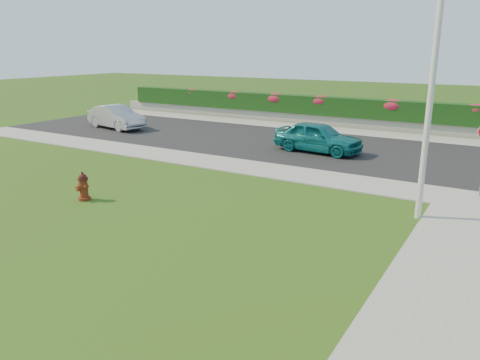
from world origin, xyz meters
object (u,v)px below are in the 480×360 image
Objects in this scene: fire_hydrant at (83,187)px; sedan_silver at (116,117)px; sedan_teal at (318,137)px; utility_pole at (429,111)px.

sedan_silver reaches higher than fire_hydrant.
sedan_teal is at bearing -78.86° from sedan_silver.
utility_pole is at bearing -134.24° from sedan_teal.
sedan_silver is at bearing 142.88° from fire_hydrant.
sedan_silver is 0.68× the size of utility_pole.
utility_pole is at bearing 33.56° from fire_hydrant.
fire_hydrant is 0.22× the size of sedan_silver.
sedan_teal is 0.98× the size of sedan_silver.
utility_pole reaches higher than sedan_teal.
sedan_silver is (-8.76, 10.03, 0.28)m from fire_hydrant.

